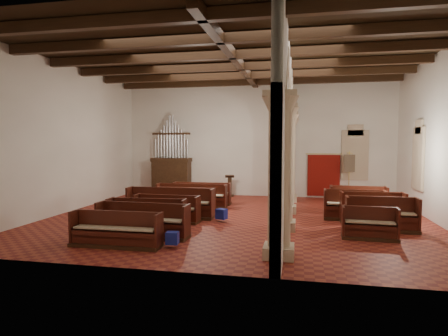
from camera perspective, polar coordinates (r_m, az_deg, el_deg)
floor at (r=14.18m, az=1.98°, el=-7.65°), size 14.00×14.00×0.00m
ceiling at (r=14.24m, az=2.04°, el=16.73°), size 14.00×14.00×0.00m
wall_back at (r=19.83m, az=4.85°, el=4.39°), size 14.00×0.02×6.00m
wall_front at (r=8.03m, az=-5.02°, el=4.97°), size 14.00×0.02×6.00m
wall_left at (r=16.54m, az=-22.74°, el=4.17°), size 0.02×12.00×6.00m
wall_right at (r=14.50m, az=30.54°, el=3.99°), size 0.02×12.00×6.00m
ceiling_beams at (r=14.20m, az=2.04°, el=16.02°), size 13.80×11.80×0.30m
arcade at (r=13.73m, az=9.50°, el=6.87°), size 0.90×11.90×6.00m
window_right_b at (r=16.89m, az=27.60°, el=1.30°), size 0.03×1.00×2.20m
window_back at (r=19.88m, az=19.30°, el=1.87°), size 1.00×0.03×2.20m
pipe_organ at (r=20.41m, az=-8.00°, el=-0.23°), size 2.10×0.85×4.40m
lectern at (r=19.66m, az=0.87°, el=-2.96°), size 0.51×0.53×1.15m
dossal_curtain at (r=19.73m, az=14.94°, el=-1.07°), size 1.80×0.07×2.17m
processional_banner at (r=19.46m, az=18.49°, el=-2.28°), size 0.54×0.69×2.42m
hymnal_box_a at (r=10.39m, az=-7.87°, el=-10.52°), size 0.35×0.29×0.33m
hymnal_box_b at (r=11.30m, az=-7.05°, el=-9.29°), size 0.42×0.38×0.34m
hymnal_box_c at (r=13.52m, az=-0.38°, el=-7.01°), size 0.44×0.40×0.36m
tube_heater_a at (r=10.93m, az=-14.14°, el=-10.44°), size 1.09×0.19×0.11m
tube_heater_b at (r=11.52m, az=-8.90°, el=-9.62°), size 1.14×0.26×0.11m
nave_pew_0 at (r=10.80m, az=-16.12°, el=-9.79°), size 2.56×0.65×0.96m
nave_pew_1 at (r=11.68m, az=-12.35°, el=-8.59°), size 2.91×0.80×1.02m
nave_pew_2 at (r=12.57m, az=-11.71°, el=-7.68°), size 2.62×0.84×1.01m
nave_pew_3 at (r=13.66m, az=-8.74°, el=-6.79°), size 2.44×0.76×0.95m
nave_pew_4 at (r=14.40m, az=-8.20°, el=-6.01°), size 3.35×0.80×1.12m
nave_pew_5 at (r=15.63m, az=-5.90°, el=-5.38°), size 2.49×0.70×0.97m
nave_pew_6 at (r=16.51m, az=-4.97°, el=-4.82°), size 3.11×0.74×1.02m
nave_pew_7 at (r=17.31m, az=-3.39°, el=-4.43°), size 2.69×0.75×0.99m
aisle_pew_0 at (r=11.96m, az=21.31°, el=-8.54°), size 1.61×0.71×0.95m
aisle_pew_1 at (r=13.17m, az=22.85°, el=-7.24°), size 2.22×0.76×1.09m
aisle_pew_2 at (r=14.16m, az=21.66°, el=-6.41°), size 2.17×0.81×1.11m
aisle_pew_3 at (r=14.59m, az=19.23°, el=-6.05°), size 2.18×0.81×1.10m
aisle_pew_4 at (r=15.66m, az=19.75°, el=-5.36°), size 2.14×0.77×1.12m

